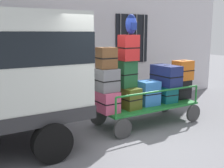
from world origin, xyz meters
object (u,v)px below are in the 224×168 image
(suitcase_center_bottom, at_px, (148,93))
(suitcase_midright_bottom, at_px, (165,93))
(suitcase_midleft_top, at_px, (129,48))
(backpack, at_px, (131,24))
(suitcase_right_middle, at_px, (183,70))
(suitcase_left_top, at_px, (106,58))
(luggage_cart, at_px, (147,108))
(suitcase_left_bottom, at_px, (107,102))
(suitcase_midleft_bottom, at_px, (128,98))
(suitcase_right_bottom, at_px, (181,89))
(suitcase_midleft_middle, at_px, (127,74))
(suitcase_midright_middle, at_px, (166,75))
(suitcase_left_middle, at_px, (105,80))

(suitcase_center_bottom, xyz_separation_m, suitcase_midright_bottom, (0.58, 0.03, -0.09))
(suitcase_midleft_top, xyz_separation_m, backpack, (0.05, -0.02, 0.51))
(suitcase_right_middle, bearing_deg, suitcase_center_bottom, -179.05)
(suitcase_right_middle, bearing_deg, suitcase_left_top, -179.93)
(luggage_cart, relative_size, suitcase_left_bottom, 4.58)
(suitcase_left_top, xyz_separation_m, suitcase_midleft_bottom, (0.58, -0.01, -0.95))
(suitcase_midleft_bottom, height_order, suitcase_right_bottom, suitcase_right_bottom)
(suitcase_left_top, height_order, suitcase_midright_bottom, suitcase_left_top)
(suitcase_midleft_top, relative_size, suitcase_midright_bottom, 0.93)
(suitcase_midleft_bottom, relative_size, suitcase_midright_bottom, 0.97)
(backpack, bearing_deg, luggage_cart, 3.67)
(suitcase_midleft_middle, height_order, suitcase_center_bottom, suitcase_midleft_middle)
(suitcase_midright_bottom, relative_size, suitcase_right_bottom, 1.23)
(suitcase_left_top, height_order, suitcase_midleft_top, suitcase_midleft_top)
(suitcase_midleft_top, bearing_deg, suitcase_left_bottom, -178.00)
(suitcase_left_bottom, distance_m, suitcase_midright_middle, 1.78)
(suitcase_left_middle, distance_m, suitcase_midright_bottom, 1.80)
(suitcase_midleft_middle, distance_m, suitcase_right_middle, 1.73)
(suitcase_midleft_middle, bearing_deg, luggage_cart, -2.11)
(suitcase_midleft_bottom, height_order, suitcase_midright_bottom, suitcase_midleft_bottom)
(luggage_cart, distance_m, backpack, 2.05)
(luggage_cart, bearing_deg, suitcase_midleft_middle, 177.89)
(suitcase_midleft_top, bearing_deg, suitcase_left_middle, 175.38)
(suitcase_left_bottom, height_order, suitcase_midright_bottom, suitcase_left_bottom)
(luggage_cart, distance_m, suitcase_left_middle, 1.40)
(suitcase_midright_middle, bearing_deg, suitcase_midleft_middle, 178.63)
(suitcase_midleft_middle, height_order, suitcase_right_bottom, suitcase_midleft_middle)
(suitcase_midleft_middle, xyz_separation_m, suitcase_center_bottom, (0.58, -0.05, -0.50))
(suitcase_midleft_top, height_order, suitcase_midright_middle, suitcase_midleft_top)
(suitcase_left_middle, height_order, backpack, backpack)
(suitcase_midleft_middle, xyz_separation_m, backpack, (0.05, -0.06, 1.10))
(suitcase_midleft_bottom, bearing_deg, luggage_cart, 2.15)
(suitcase_left_top, distance_m, backpack, 0.94)
(luggage_cart, xyz_separation_m, suitcase_midleft_bottom, (-0.58, -0.02, 0.33))
(suitcase_midright_middle, bearing_deg, suitcase_midleft_top, -179.71)
(suitcase_midleft_bottom, height_order, suitcase_right_middle, suitcase_right_middle)
(luggage_cart, relative_size, suitcase_right_bottom, 5.10)
(suitcase_left_bottom, xyz_separation_m, suitcase_midright_bottom, (1.73, 0.04, -0.03))
(luggage_cart, distance_m, suitcase_midleft_bottom, 0.66)
(suitcase_midleft_bottom, relative_size, suitcase_midleft_top, 1.04)
(suitcase_midleft_top, bearing_deg, suitcase_midright_bottom, 0.79)
(suitcase_left_top, distance_m, suitcase_midright_bottom, 1.99)
(suitcase_left_middle, bearing_deg, suitcase_left_top, -90.00)
(suitcase_left_top, bearing_deg, suitcase_right_middle, 0.07)
(suitcase_left_bottom, relative_size, suitcase_left_top, 1.23)
(suitcase_left_bottom, xyz_separation_m, suitcase_midleft_top, (0.58, 0.02, 1.15))
(suitcase_right_bottom, bearing_deg, suitcase_left_top, -179.16)
(suitcase_midleft_middle, height_order, suitcase_midright_bottom, suitcase_midleft_middle)
(suitcase_midleft_top, relative_size, backpack, 1.31)
(suitcase_midright_middle, height_order, suitcase_right_bottom, suitcase_midright_middle)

